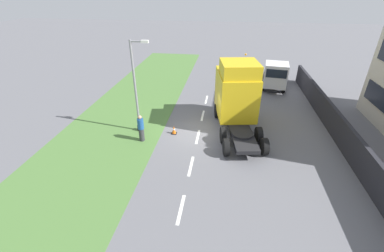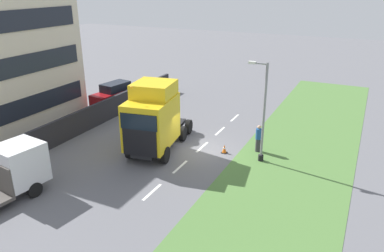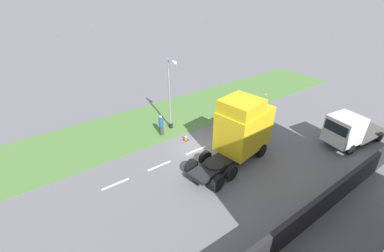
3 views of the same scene
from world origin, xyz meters
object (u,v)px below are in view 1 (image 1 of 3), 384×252
Objects in this scene: lamp_post at (137,93)px; traffic_cone_lead at (174,130)px; pedestrian at (141,128)px; lorry_cab at (236,94)px; flatbed_truck at (275,75)px.

traffic_cone_lead is (2.36, -0.09, -2.54)m from lamp_post.
pedestrian is at bearing -69.14° from lamp_post.
lorry_cab is at bearing 16.35° from lamp_post.
lorry_cab is at bearing 27.83° from pedestrian.
lamp_post is 3.37× the size of pedestrian.
pedestrian is (0.48, -1.26, -1.92)m from lamp_post.
lamp_post is at bearing 110.86° from pedestrian.
lorry_cab is 8.54m from flatbed_truck.
flatbed_truck is 14.51m from pedestrian.
lorry_cab reaches higher than pedestrian.
pedestrian is at bearing 55.39° from flatbed_truck.
pedestrian is 2.30m from traffic_cone_lead.
lorry_cab is 6.72m from lamp_post.
lamp_post reaches higher than traffic_cone_lead.
traffic_cone_lead is at bearing -163.59° from lorry_cab.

